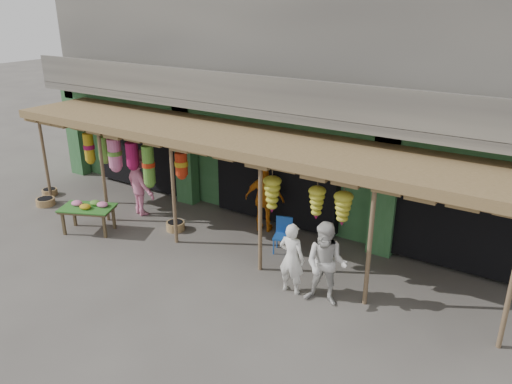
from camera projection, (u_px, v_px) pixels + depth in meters
The scene contains 12 objects.
ground at pixel (230, 254), 12.01m from camera, with size 80.00×80.00×0.00m, color #514C47.
building at pixel (324, 85), 14.59m from camera, with size 16.40×6.80×7.00m.
awning at pixel (242, 143), 11.78m from camera, with size 14.00×2.70×2.79m.
flower_table at pixel (88, 208), 12.97m from camera, with size 1.56×1.27×0.81m.
blue_chair at pixel (283, 233), 12.03m from camera, with size 0.51×0.52×0.86m.
basket_left at pixel (50, 192), 15.59m from camera, with size 0.46×0.46×0.19m, color brown.
basket_mid at pixel (46, 202), 14.83m from camera, with size 0.54×0.54×0.21m, color olive.
basket_right at pixel (175, 226), 13.24m from camera, with size 0.49×0.49×0.22m, color #986947.
person_front at pixel (292, 258), 10.22m from camera, with size 0.57×0.37×1.56m, color white.
person_right at pixel (326, 264), 9.80m from camera, with size 0.85×0.67×1.76m, color silver.
person_vendor at pixel (265, 199), 12.94m from camera, with size 1.05×0.44×1.79m, color orange.
person_shopper at pixel (141, 183), 13.94m from camera, with size 1.22×0.70×1.89m, color #CD6C8D.
Camera 1 is at (6.30, -8.60, 5.77)m, focal length 35.00 mm.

